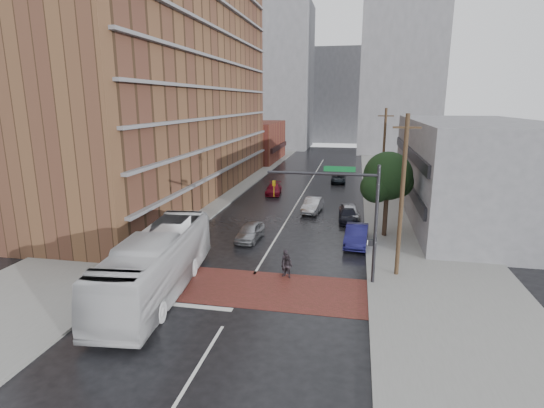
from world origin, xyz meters
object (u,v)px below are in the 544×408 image
Objects in this scene: car_travel_a at (250,232)px; car_parked_near at (356,235)px; car_parked_mid at (348,215)px; pedestrian_a at (286,262)px; car_travel_c at (274,189)px; pedestrian_b at (287,266)px; car_travel_b at (313,205)px; suv_travel at (338,179)px; transit_bus at (157,263)px; car_parked_far at (349,212)px.

car_travel_a is 8.25m from car_parked_near.
car_parked_near is 6.46m from car_parked_mid.
car_travel_c is at bearing 80.20° from pedestrian_a.
pedestrian_b is at bearing -54.72° from car_travel_a.
car_travel_b is at bearing 71.71° from car_travel_a.
pedestrian_b is 0.38× the size of suv_travel.
pedestrian_b reaches higher than car_travel_b.
pedestrian_a is 23.73m from car_travel_c.
transit_bus reaches higher than pedestrian_a.
transit_bus is at bearing -127.89° from car_parked_far.
transit_bus reaches higher than car_travel_c.
car_travel_b is (3.95, 9.66, 0.03)m from car_travel_a.
pedestrian_b is 13.98m from car_parked_mid.
car_travel_c is 13.47m from car_parked_mid.
pedestrian_b reaches higher than car_travel_a.
car_travel_b is 4.07m from car_parked_far.
suv_travel is (1.86, 31.91, -0.23)m from pedestrian_a.
transit_bus is at bearing -133.16° from pedestrian_b.
car_parked_far is (1.81, -18.03, 0.15)m from suv_travel.
transit_bus is at bearing -171.91° from pedestrian_a.
car_parked_near reaches higher than car_travel_a.
pedestrian_b is 0.36× the size of car_travel_b.
car_travel_a is 0.92× the size of car_travel_b.
car_parked_mid is (8.89, -10.13, -0.02)m from car_travel_c.
car_parked_near is at bearing -85.43° from suv_travel.
suv_travel is at bearing 81.41° from car_travel_a.
transit_bus is 7.88× the size of pedestrian_a.
pedestrian_a is 0.35× the size of car_parked_near.
pedestrian_a is 7.25m from car_travel_a.
car_parked_mid is (-0.77, 6.42, -0.17)m from car_parked_near.
car_travel_b reaches higher than car_travel_a.
car_travel_c reaches higher than suv_travel.
car_parked_far is (7.55, 7.76, 0.03)m from car_travel_a.
transit_bus is 7.87m from pedestrian_a.
pedestrian_a reaches higher than pedestrian_b.
car_parked_near is (8.23, 0.46, 0.09)m from car_travel_a.
car_travel_b is 1.06× the size of car_parked_mid.
pedestrian_b is at bearing -111.30° from car_parked_far.
suv_travel is 18.12m from car_parked_far.
car_parked_far is at bearing -85.32° from suv_travel.
car_travel_b is at bearing 110.77° from pedestrian_b.
car_parked_near is at bearing -85.87° from car_parked_mid.
pedestrian_b is (0.19, -0.56, -0.03)m from pedestrian_a.
transit_bus is 3.09× the size of suv_travel.
car_parked_near is at bearing 7.15° from car_travel_a.
car_parked_mid is (7.47, 6.88, -0.09)m from car_travel_a.
car_parked_mid is 0.89m from car_parked_far.
transit_bus is 8.21× the size of pedestrian_b.
pedestrian_b is 0.38× the size of car_parked_mid.
pedestrian_a is 1.04× the size of pedestrian_b.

